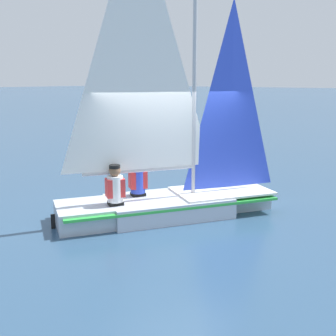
{
  "coord_description": "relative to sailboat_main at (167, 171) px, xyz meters",
  "views": [
    {
      "loc": [
        -4.96,
        6.6,
        2.74
      ],
      "look_at": [
        0.0,
        0.0,
        0.99
      ],
      "focal_mm": 45.0,
      "sensor_mm": 36.0,
      "label": 1
    }
  ],
  "objects": [
    {
      "name": "sailboat_main",
      "position": [
        0.0,
        0.0,
        0.0
      ],
      "size": [
        3.51,
        4.36,
        5.91
      ],
      "rotation": [
        0.0,
        0.0,
        4.13
      ],
      "color": "#B2BCCC",
      "rests_on": "ground_plane"
    },
    {
      "name": "ground_plane",
      "position": [
        -0.01,
        -0.01,
        -0.94
      ],
      "size": [
        260.0,
        260.0,
        0.0
      ],
      "primitive_type": "plane",
      "color": "#2D4C6B"
    },
    {
      "name": "sailor_helm",
      "position": [
        0.55,
        0.27,
        -0.32
      ],
      "size": [
        0.42,
        0.43,
        1.16
      ],
      "rotation": [
        0.0,
        0.0,
        4.13
      ],
      "color": "black",
      "rests_on": "ground_plane"
    },
    {
      "name": "sailor_crew",
      "position": [
        0.47,
        1.02,
        -0.31
      ],
      "size": [
        0.42,
        0.43,
        1.16
      ],
      "rotation": [
        0.0,
        0.0,
        4.13
      ],
      "color": "black",
      "rests_on": "ground_plane"
    }
  ]
}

